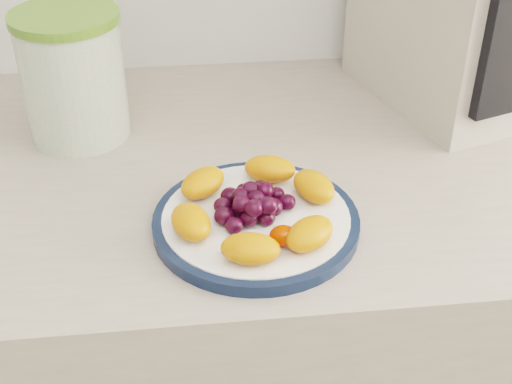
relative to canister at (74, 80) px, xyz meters
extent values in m
cube|color=#A49889|center=(0.26, -0.09, -0.53)|extent=(3.50, 0.60, 0.90)
cylinder|color=#101E37|center=(0.22, -0.24, -0.07)|extent=(0.24, 0.24, 0.01)
cylinder|color=white|center=(0.22, -0.24, -0.07)|extent=(0.22, 0.22, 0.02)
cylinder|color=#2C580E|center=(0.00, 0.00, 0.00)|extent=(0.18, 0.18, 0.16)
cylinder|color=#557A2C|center=(0.00, 0.00, 0.09)|extent=(0.19, 0.19, 0.01)
cube|color=black|center=(0.54, -0.10, 0.10)|extent=(0.06, 0.04, 0.27)
ellipsoid|color=orange|center=(0.29, -0.21, -0.05)|extent=(0.06, 0.07, 0.03)
ellipsoid|color=orange|center=(0.24, -0.17, -0.05)|extent=(0.07, 0.06, 0.03)
ellipsoid|color=orange|center=(0.16, -0.19, -0.05)|extent=(0.07, 0.07, 0.03)
ellipsoid|color=orange|center=(0.14, -0.27, -0.05)|extent=(0.06, 0.07, 0.03)
ellipsoid|color=orange|center=(0.20, -0.32, -0.05)|extent=(0.07, 0.05, 0.03)
ellipsoid|color=orange|center=(0.27, -0.30, -0.05)|extent=(0.07, 0.07, 0.03)
ellipsoid|color=black|center=(0.22, -0.24, -0.06)|extent=(0.02, 0.02, 0.02)
ellipsoid|color=black|center=(0.24, -0.24, -0.05)|extent=(0.02, 0.02, 0.02)
ellipsoid|color=black|center=(0.23, -0.23, -0.06)|extent=(0.02, 0.02, 0.02)
ellipsoid|color=black|center=(0.21, -0.23, -0.05)|extent=(0.02, 0.02, 0.02)
ellipsoid|color=black|center=(0.20, -0.24, -0.06)|extent=(0.02, 0.02, 0.02)
ellipsoid|color=black|center=(0.21, -0.26, -0.06)|extent=(0.02, 0.02, 0.02)
ellipsoid|color=black|center=(0.23, -0.26, -0.06)|extent=(0.02, 0.02, 0.02)
ellipsoid|color=black|center=(0.25, -0.23, -0.06)|extent=(0.02, 0.02, 0.02)
ellipsoid|color=black|center=(0.25, -0.22, -0.06)|extent=(0.02, 0.02, 0.02)
ellipsoid|color=black|center=(0.23, -0.21, -0.05)|extent=(0.02, 0.02, 0.02)
ellipsoid|color=black|center=(0.21, -0.21, -0.06)|extent=(0.02, 0.02, 0.02)
ellipsoid|color=black|center=(0.19, -0.22, -0.05)|extent=(0.02, 0.02, 0.02)
ellipsoid|color=black|center=(0.18, -0.23, -0.05)|extent=(0.02, 0.02, 0.02)
ellipsoid|color=black|center=(0.18, -0.25, -0.05)|extent=(0.02, 0.02, 0.02)
ellipsoid|color=black|center=(0.19, -0.27, -0.06)|extent=(0.02, 0.02, 0.02)
ellipsoid|color=black|center=(0.22, -0.24, -0.04)|extent=(0.02, 0.02, 0.02)
ellipsoid|color=black|center=(0.23, -0.23, -0.04)|extent=(0.02, 0.02, 0.02)
ellipsoid|color=black|center=(0.21, -0.23, -0.04)|extent=(0.02, 0.02, 0.02)
ellipsoid|color=black|center=(0.20, -0.24, -0.04)|extent=(0.02, 0.02, 0.02)
ellipsoid|color=black|center=(0.20, -0.25, -0.04)|extent=(0.02, 0.02, 0.02)
ellipsoid|color=black|center=(0.21, -0.26, -0.04)|extent=(0.02, 0.02, 0.02)
ellipsoid|color=black|center=(0.23, -0.26, -0.04)|extent=(0.02, 0.02, 0.02)
ellipsoid|color=red|center=(0.24, -0.30, -0.05)|extent=(0.03, 0.03, 0.02)
ellipsoid|color=red|center=(0.26, -0.29, -0.05)|extent=(0.03, 0.03, 0.02)
camera|label=1|loc=(0.14, -0.89, 0.42)|focal=50.00mm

